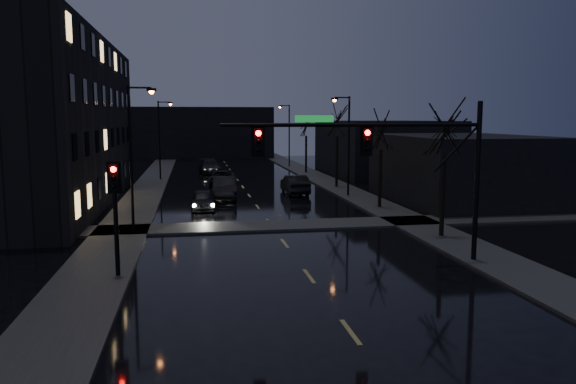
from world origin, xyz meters
name	(u,v)px	position (x,y,z in m)	size (l,w,h in m)	color
ground	(372,360)	(0.00, 0.00, 0.00)	(160.00, 160.00, 0.00)	black
sidewalk_left	(146,192)	(-8.50, 35.00, 0.06)	(3.00, 140.00, 0.12)	#2D2D2B
sidewalk_right	(340,188)	(8.50, 35.00, 0.06)	(3.00, 140.00, 0.12)	#2D2D2B
sidewalk_cross	(272,226)	(0.00, 18.50, 0.06)	(40.00, 3.00, 0.12)	#2D2D2B
apartment_block	(23,122)	(-16.50, 30.00, 6.00)	(12.00, 30.00, 12.00)	black
commercial_right_near	(462,169)	(15.50, 26.00, 2.50)	(10.00, 14.00, 5.00)	black
commercial_right_far	(383,147)	(17.00, 48.00, 3.00)	(12.00, 18.00, 6.00)	black
far_block	(202,133)	(-3.00, 78.00, 4.00)	(22.00, 10.00, 8.00)	black
signal_mast	(395,152)	(3.85, 9.00, 4.87)	(11.11, 0.41, 7.00)	black
signal_pole_left	(115,203)	(-7.50, 8.99, 3.01)	(0.35, 0.41, 4.53)	black
tree_near	(445,119)	(8.40, 14.00, 6.22)	(3.52, 3.52, 8.08)	black
tree_mid_a	(381,125)	(8.40, 24.00, 5.83)	(3.30, 3.30, 7.58)	black
tree_mid_b	(337,115)	(8.40, 36.00, 6.61)	(3.74, 3.74, 8.59)	black
tree_far	(306,120)	(8.40, 50.00, 6.06)	(3.43, 3.43, 7.88)	black
streetlight_l_near	(135,146)	(-7.58, 18.00, 4.77)	(1.53, 0.28, 8.00)	black
streetlight_l_far	(161,133)	(-7.58, 45.00, 4.77)	(1.53, 0.28, 8.00)	black
streetlight_r_mid	(346,137)	(7.58, 30.00, 4.77)	(1.53, 0.28, 8.00)	black
streetlight_r_far	(288,130)	(7.58, 58.00, 4.77)	(1.53, 0.28, 8.00)	black
oncoming_car_a	(203,200)	(-3.87, 25.31, 0.69)	(1.63, 4.06, 1.38)	black
oncoming_car_b	(224,188)	(-2.09, 30.40, 0.85)	(1.80, 5.16, 1.70)	black
oncoming_car_c	(222,178)	(-1.80, 39.87, 0.68)	(2.24, 4.87, 1.35)	black
oncoming_car_d	(210,166)	(-2.57, 51.36, 0.80)	(2.23, 5.49, 1.59)	black
lead_car	(295,184)	(3.87, 32.34, 0.80)	(1.69, 4.85, 1.60)	black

